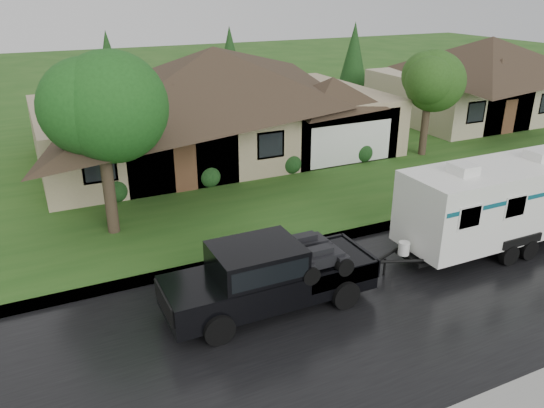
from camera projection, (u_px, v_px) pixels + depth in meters
The scene contains 11 objects.
ground at pixel (310, 282), 16.69m from camera, with size 140.00×140.00×0.00m, color #245019.
road at pixel (344, 315), 15.02m from camera, with size 140.00×8.00×0.01m, color black.
curb at pixel (279, 250), 18.54m from camera, with size 140.00×0.50×0.15m, color gray.
lawn at pixel (177, 153), 29.16m from camera, with size 140.00×26.00×0.15m, color #245019.
house_main at pixel (221, 89), 27.76m from camera, with size 19.44×10.80×6.90m.
house_neighbor at pixel (493, 69), 36.21m from camera, with size 15.12×9.72×6.45m.
tree_left_green at pixel (99, 112), 18.04m from camera, with size 3.93×3.93×6.50m.
tree_right_green at pixel (430, 81), 27.24m from camera, with size 3.43×3.43×5.67m.
shrub_row at pixel (251, 168), 24.99m from camera, with size 13.60×1.00×1.00m.
pickup_truck at pixel (266, 274), 15.01m from camera, with size 6.09×2.32×2.03m.
travel_trailer at pixel (498, 201), 18.24m from camera, with size 7.51×2.64×3.37m.
Camera 1 is at (-7.30, -12.54, 8.68)m, focal length 35.00 mm.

